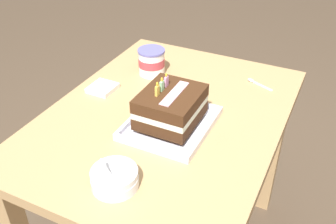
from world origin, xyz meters
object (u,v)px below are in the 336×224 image
(foil_tray, at_px, (171,124))
(serving_spoon_near_tray, at_px, (255,82))
(napkin_pile, at_px, (103,88))
(ice_cream_tub, at_px, (152,62))
(bowl_stack, at_px, (115,178))
(birthday_cake, at_px, (171,106))

(foil_tray, relative_size, serving_spoon_near_tray, 2.63)
(foil_tray, bearing_deg, serving_spoon_near_tray, -23.65)
(napkin_pile, bearing_deg, foil_tray, -106.08)
(ice_cream_tub, height_order, serving_spoon_near_tray, ice_cream_tub)
(serving_spoon_near_tray, bearing_deg, napkin_pile, 120.94)
(foil_tray, distance_m, napkin_pile, 0.33)
(foil_tray, xyz_separation_m, serving_spoon_near_tray, (0.39, -0.17, -0.00))
(foil_tray, height_order, ice_cream_tub, ice_cream_tub)
(serving_spoon_near_tray, xyz_separation_m, napkin_pile, (-0.29, 0.49, 0.00))
(bowl_stack, bearing_deg, serving_spoon_near_tray, -15.10)
(ice_cream_tub, xyz_separation_m, serving_spoon_near_tray, (0.10, -0.39, -0.05))
(serving_spoon_near_tray, bearing_deg, foil_tray, 156.35)
(birthday_cake, distance_m, bowl_stack, 0.31)
(birthday_cake, relative_size, bowl_stack, 1.60)
(ice_cream_tub, bearing_deg, bowl_stack, -161.01)
(birthday_cake, bearing_deg, foil_tray, -90.00)
(foil_tray, height_order, birthday_cake, birthday_cake)
(serving_spoon_near_tray, bearing_deg, birthday_cake, 156.34)
(bowl_stack, bearing_deg, ice_cream_tub, 18.99)
(ice_cream_tub, xyz_separation_m, napkin_pile, (-0.19, 0.10, -0.04))
(ice_cream_tub, relative_size, napkin_pile, 1.08)
(bowl_stack, distance_m, serving_spoon_near_tray, 0.71)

